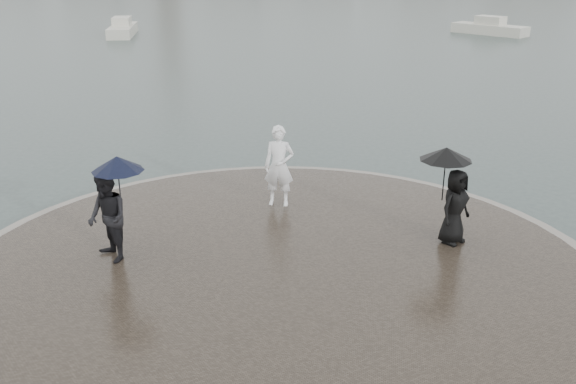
# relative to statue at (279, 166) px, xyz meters

# --- Properties ---
(kerb_ring) EXTENTS (12.50, 12.50, 0.32)m
(kerb_ring) POSITION_rel_statue_xyz_m (0.50, -3.31, -1.13)
(kerb_ring) COLOR gray
(kerb_ring) RESTS_ON ground
(quay_tip) EXTENTS (11.90, 11.90, 0.36)m
(quay_tip) POSITION_rel_statue_xyz_m (0.50, -3.31, -1.11)
(quay_tip) COLOR #2D261E
(quay_tip) RESTS_ON ground
(statue) EXTENTS (0.68, 0.45, 1.86)m
(statue) POSITION_rel_statue_xyz_m (0.00, 0.00, 0.00)
(statue) COLOR white
(statue) RESTS_ON quay_tip
(visitor_left) EXTENTS (1.26, 1.10, 2.04)m
(visitor_left) POSITION_rel_statue_xyz_m (-2.66, -3.21, 0.15)
(visitor_left) COLOR black
(visitor_left) RESTS_ON quay_tip
(visitor_right) EXTENTS (1.19, 1.06, 1.95)m
(visitor_right) POSITION_rel_statue_xyz_m (3.68, -1.46, 0.18)
(visitor_right) COLOR black
(visitor_right) RESTS_ON quay_tip
(boats) EXTENTS (40.19, 11.52, 1.50)m
(boats) POSITION_rel_statue_xyz_m (4.79, 34.98, -0.91)
(boats) COLOR beige
(boats) RESTS_ON ground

